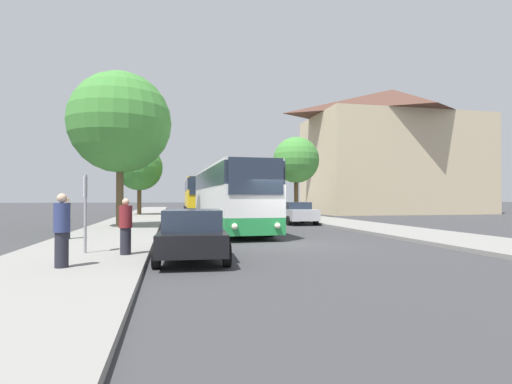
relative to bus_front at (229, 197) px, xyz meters
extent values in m
plane|color=#38383A|center=(1.28, -6.29, -1.80)|extent=(300.00, 300.00, 0.00)
cube|color=gray|center=(-5.72, -6.29, -1.73)|extent=(4.00, 120.00, 0.15)
cube|color=gray|center=(8.28, -6.29, -1.73)|extent=(4.00, 120.00, 0.15)
cube|color=#C6B28E|center=(22.51, 21.16, 3.77)|extent=(19.12, 11.47, 11.15)
pyramid|color=#513328|center=(22.51, 21.16, 11.07)|extent=(19.12, 11.47, 3.44)
cube|color=#238942|center=(0.00, 0.01, -1.18)|extent=(2.86, 11.95, 0.70)
cube|color=silver|center=(0.00, 0.01, -0.16)|extent=(2.86, 11.95, 1.33)
cube|color=#232D3D|center=(0.00, 0.01, 0.98)|extent=(2.87, 11.71, 0.95)
cube|color=silver|center=(0.00, 0.01, 1.51)|extent=(2.80, 11.71, 0.12)
cube|color=#232D3D|center=(0.19, -5.95, 0.83)|extent=(2.23, 0.13, 1.45)
sphere|color=#F4EAC1|center=(-0.67, -6.00, -1.14)|extent=(0.24, 0.24, 0.24)
sphere|color=#F4EAC1|center=(1.06, -5.94, -1.14)|extent=(0.24, 0.24, 0.24)
cylinder|color=black|center=(-1.12, -3.59, -1.30)|extent=(0.33, 1.01, 1.00)
cylinder|color=black|center=(1.35, -3.51, -1.30)|extent=(0.33, 1.01, 1.00)
cylinder|color=black|center=(-1.35, 3.54, -1.30)|extent=(0.33, 1.01, 1.00)
cylinder|color=black|center=(1.12, 3.61, -1.30)|extent=(0.33, 1.01, 1.00)
cube|color=#2D2D2D|center=(-0.42, 16.00, -1.18)|extent=(2.70, 11.66, 0.70)
cube|color=yellow|center=(-0.42, 16.00, -0.11)|extent=(2.70, 11.66, 1.44)
cube|color=#232D3D|center=(-0.42, 16.00, 1.09)|extent=(2.72, 11.43, 0.95)
cube|color=yellow|center=(-0.42, 16.00, 1.63)|extent=(2.65, 11.43, 0.12)
cube|color=#232D3D|center=(-0.52, 10.16, 0.94)|extent=(2.26, 0.10, 1.45)
sphere|color=#F4EAC1|center=(-1.40, 10.15, -1.14)|extent=(0.24, 0.24, 0.24)
sphere|color=#F4EAC1|center=(0.36, 10.12, -1.14)|extent=(0.24, 0.24, 0.24)
cylinder|color=black|center=(-1.74, 12.53, -1.30)|extent=(0.32, 1.00, 1.00)
cylinder|color=black|center=(0.77, 12.49, -1.30)|extent=(0.32, 1.00, 1.00)
cylinder|color=black|center=(-1.62, 19.50, -1.30)|extent=(0.32, 1.00, 1.00)
cylinder|color=black|center=(0.89, 19.46, -1.30)|extent=(0.32, 1.00, 1.00)
cube|color=black|center=(-2.49, -9.83, -1.21)|extent=(1.99, 4.03, 0.56)
cube|color=#232D3D|center=(-2.50, -9.99, -0.65)|extent=(1.66, 2.13, 0.56)
cylinder|color=black|center=(-3.30, -8.56, -1.49)|extent=(0.24, 0.63, 0.62)
cylinder|color=black|center=(-1.54, -8.67, -1.49)|extent=(0.24, 0.63, 0.62)
cylinder|color=black|center=(-3.44, -11.00, -1.49)|extent=(0.24, 0.63, 0.62)
cylinder|color=black|center=(-1.69, -11.10, -1.49)|extent=(0.24, 0.63, 0.62)
cube|color=#B7B7BC|center=(5.26, 4.76, -1.14)|extent=(1.91, 4.72, 0.70)
cube|color=#232D3D|center=(5.27, 4.95, -0.55)|extent=(1.65, 2.47, 0.47)
cylinder|color=black|center=(6.15, 3.29, -1.49)|extent=(0.21, 0.62, 0.62)
cylinder|color=black|center=(4.33, 3.32, -1.49)|extent=(0.21, 0.62, 0.62)
cylinder|color=black|center=(6.20, 6.20, -1.49)|extent=(0.21, 0.62, 0.62)
cylinder|color=black|center=(4.38, 6.23, -1.49)|extent=(0.21, 0.62, 0.62)
cube|color=#233D9E|center=(5.47, 23.77, -1.20)|extent=(1.97, 4.69, 0.60)
cube|color=#232D3D|center=(5.46, 23.95, -0.69)|extent=(1.66, 2.47, 0.42)
cylinder|color=black|center=(6.42, 22.38, -1.49)|extent=(0.23, 0.63, 0.62)
cylinder|color=black|center=(4.67, 22.30, -1.49)|extent=(0.23, 0.63, 0.62)
cylinder|color=black|center=(6.28, 25.24, -1.49)|extent=(0.23, 0.63, 0.62)
cylinder|color=black|center=(4.53, 25.15, -1.49)|extent=(0.23, 0.63, 0.62)
cylinder|color=gray|center=(-5.54, -8.74, -0.50)|extent=(0.08, 0.08, 2.30)
cube|color=silver|center=(-5.54, -8.74, 0.30)|extent=(0.03, 0.45, 0.60)
cylinder|color=#23232D|center=(-5.56, -11.25, -1.25)|extent=(0.30, 0.30, 0.82)
cylinder|color=navy|center=(-5.56, -11.25, -0.50)|extent=(0.36, 0.36, 0.68)
sphere|color=tan|center=(-5.56, -11.25, -0.05)|extent=(0.22, 0.22, 0.22)
cylinder|color=#23232D|center=(-7.11, -4.29, -1.26)|extent=(0.30, 0.30, 0.78)
cylinder|color=#B2A899|center=(-7.11, -4.29, -0.54)|extent=(0.36, 0.36, 0.65)
sphere|color=tan|center=(-7.11, -4.29, -0.11)|extent=(0.21, 0.21, 0.21)
cylinder|color=#23232D|center=(-4.35, -9.34, -1.27)|extent=(0.30, 0.30, 0.76)
cylinder|color=maroon|center=(-4.35, -9.34, -0.58)|extent=(0.36, 0.36, 0.63)
sphere|color=tan|center=(-4.35, -9.34, -0.16)|extent=(0.21, 0.21, 0.21)
cylinder|color=brown|center=(-5.86, 2.13, 0.21)|extent=(0.40, 0.40, 3.73)
sphere|color=#428938|center=(-5.86, 2.13, 4.19)|extent=(5.63, 5.63, 5.63)
cylinder|color=#513D23|center=(-6.07, 19.28, -0.19)|extent=(0.40, 0.40, 2.92)
sphere|color=#387F33|center=(-6.07, 19.28, 2.94)|extent=(4.47, 4.47, 4.47)
cylinder|color=#513D23|center=(7.89, 12.76, 0.09)|extent=(0.40, 0.40, 3.48)
sphere|color=#428938|center=(7.89, 12.76, 3.37)|extent=(4.11, 4.11, 4.11)
camera|label=1|loc=(-3.11, -21.23, -0.05)|focal=28.00mm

